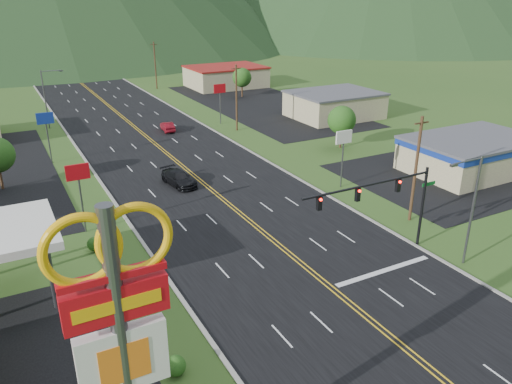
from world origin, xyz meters
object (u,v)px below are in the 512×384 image
streetlight_east (471,204)px  streetlight_west (47,95)px  car_red_far (168,127)px  traffic_signal (387,196)px  car_dark_mid (179,179)px  pylon_sign (119,329)px

streetlight_east → streetlight_west: same height
streetlight_west → car_red_far: bearing=-34.0°
traffic_signal → streetlight_west: bearing=108.0°
streetlight_west → car_dark_mid: size_ratio=1.66×
streetlight_east → streetlight_west: (-22.86, 60.00, 0.00)m
streetlight_east → streetlight_west: 64.21m
streetlight_east → car_red_far: 50.27m
traffic_signal → streetlight_west: 58.88m
streetlight_east → car_dark_mid: streetlight_east is taller
pylon_sign → traffic_signal: pylon_sign is taller
pylon_sign → streetlight_east: 29.58m
pylon_sign → streetlight_west: bearing=85.5°
pylon_sign → streetlight_west: size_ratio=1.56×
pylon_sign → car_red_far: bearing=70.1°
pylon_sign → streetlight_west: pylon_sign is taller
traffic_signal → car_red_far: traffic_signal is taller
pylon_sign → streetlight_west: 68.33m
traffic_signal → car_dark_mid: traffic_signal is taller
car_red_far → pylon_sign: bearing=75.9°
car_dark_mid → car_red_far: 23.49m
streetlight_west → car_red_far: size_ratio=2.10×
streetlight_east → car_dark_mid: 30.56m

